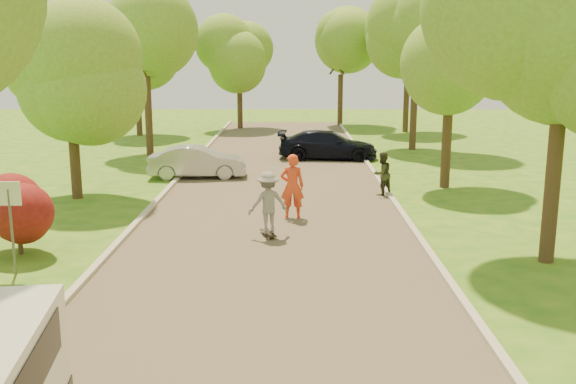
{
  "coord_description": "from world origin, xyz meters",
  "views": [
    {
      "loc": [
        0.58,
        -10.03,
        4.95
      ],
      "look_at": [
        0.47,
        7.0,
        1.3
      ],
      "focal_mm": 40.0,
      "sensor_mm": 36.0,
      "label": 1
    }
  ],
  "objects_px": {
    "longboard": "(268,233)",
    "person_olive": "(382,174)",
    "street_sign": "(10,208)",
    "silver_sedan": "(198,162)",
    "person_striped": "(292,186)",
    "dark_sedan": "(328,145)",
    "skateboarder": "(268,203)"
  },
  "relations": [
    {
      "from": "dark_sedan",
      "to": "person_striped",
      "type": "xyz_separation_m",
      "value": [
        -1.72,
        -11.52,
        0.31
      ]
    },
    {
      "from": "silver_sedan",
      "to": "person_striped",
      "type": "height_order",
      "value": "person_striped"
    },
    {
      "from": "silver_sedan",
      "to": "person_olive",
      "type": "distance_m",
      "value": 7.84
    },
    {
      "from": "longboard",
      "to": "silver_sedan",
      "type": "bearing_deg",
      "value": -89.18
    },
    {
      "from": "street_sign",
      "to": "dark_sedan",
      "type": "xyz_separation_m",
      "value": [
        8.1,
        16.75,
        -0.87
      ]
    },
    {
      "from": "dark_sedan",
      "to": "skateboarder",
      "type": "xyz_separation_m",
      "value": [
        -2.38,
        -13.6,
        0.28
      ]
    },
    {
      "from": "street_sign",
      "to": "silver_sedan",
      "type": "xyz_separation_m",
      "value": [
        2.5,
        11.87,
        -0.91
      ]
    },
    {
      "from": "longboard",
      "to": "skateboarder",
      "type": "distance_m",
      "value": 0.87
    },
    {
      "from": "skateboarder",
      "to": "person_olive",
      "type": "bearing_deg",
      "value": -145.17
    },
    {
      "from": "dark_sedan",
      "to": "skateboarder",
      "type": "distance_m",
      "value": 13.81
    },
    {
      "from": "person_striped",
      "to": "person_olive",
      "type": "bearing_deg",
      "value": -135.76
    },
    {
      "from": "street_sign",
      "to": "skateboarder",
      "type": "bearing_deg",
      "value": 28.83
    },
    {
      "from": "person_olive",
      "to": "dark_sedan",
      "type": "bearing_deg",
      "value": -116.14
    },
    {
      "from": "longboard",
      "to": "person_striped",
      "type": "distance_m",
      "value": 2.37
    },
    {
      "from": "longboard",
      "to": "person_olive",
      "type": "distance_m",
      "value": 6.68
    },
    {
      "from": "silver_sedan",
      "to": "person_olive",
      "type": "xyz_separation_m",
      "value": [
        7.1,
        -3.33,
        0.13
      ]
    },
    {
      "from": "skateboarder",
      "to": "person_striped",
      "type": "bearing_deg",
      "value": -127.17
    },
    {
      "from": "dark_sedan",
      "to": "longboard",
      "type": "bearing_deg",
      "value": 174.42
    },
    {
      "from": "street_sign",
      "to": "person_olive",
      "type": "xyz_separation_m",
      "value": [
        9.6,
        8.54,
        -0.78
      ]
    },
    {
      "from": "person_olive",
      "to": "person_striped",
      "type": "bearing_deg",
      "value": 9.34
    },
    {
      "from": "street_sign",
      "to": "silver_sedan",
      "type": "distance_m",
      "value": 12.17
    },
    {
      "from": "street_sign",
      "to": "dark_sedan",
      "type": "height_order",
      "value": "street_sign"
    },
    {
      "from": "dark_sedan",
      "to": "person_olive",
      "type": "distance_m",
      "value": 8.34
    },
    {
      "from": "street_sign",
      "to": "person_striped",
      "type": "relative_size",
      "value": 1.08
    },
    {
      "from": "person_striped",
      "to": "person_olive",
      "type": "distance_m",
      "value": 4.62
    },
    {
      "from": "street_sign",
      "to": "person_olive",
      "type": "height_order",
      "value": "street_sign"
    },
    {
      "from": "skateboarder",
      "to": "longboard",
      "type": "bearing_deg",
      "value": -108.52
    },
    {
      "from": "silver_sedan",
      "to": "dark_sedan",
      "type": "distance_m",
      "value": 7.42
    },
    {
      "from": "longboard",
      "to": "person_olive",
      "type": "height_order",
      "value": "person_olive"
    },
    {
      "from": "silver_sedan",
      "to": "longboard",
      "type": "bearing_deg",
      "value": -163.07
    },
    {
      "from": "silver_sedan",
      "to": "longboard",
      "type": "relative_size",
      "value": 4.35
    },
    {
      "from": "longboard",
      "to": "person_striped",
      "type": "relative_size",
      "value": 0.45
    }
  ]
}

